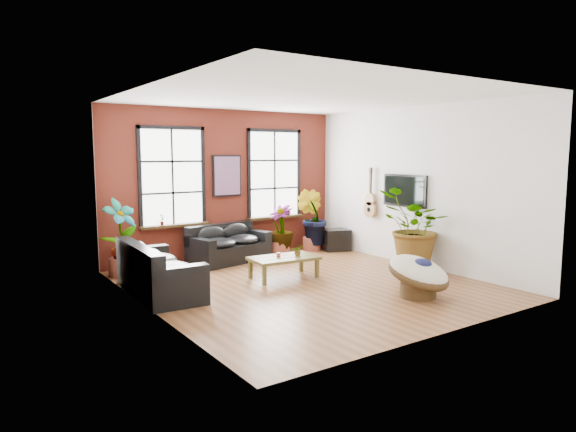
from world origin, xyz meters
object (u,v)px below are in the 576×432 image
(sofa_back, at_px, (228,245))
(sofa_left, at_px, (156,271))
(coffee_table, at_px, (284,259))
(papasan_chair, at_px, (419,274))

(sofa_back, distance_m, sofa_left, 2.90)
(sofa_left, height_order, coffee_table, sofa_left)
(coffee_table, bearing_deg, sofa_left, 177.55)
(coffee_table, xyz_separation_m, papasan_chair, (1.16, -2.46, 0.03))
(papasan_chair, bearing_deg, sofa_left, 126.56)
(sofa_back, distance_m, coffee_table, 2.04)
(sofa_left, distance_m, papasan_chair, 4.59)
(sofa_back, height_order, papasan_chair, sofa_back)
(sofa_back, relative_size, sofa_left, 0.86)
(sofa_left, relative_size, coffee_table, 1.68)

